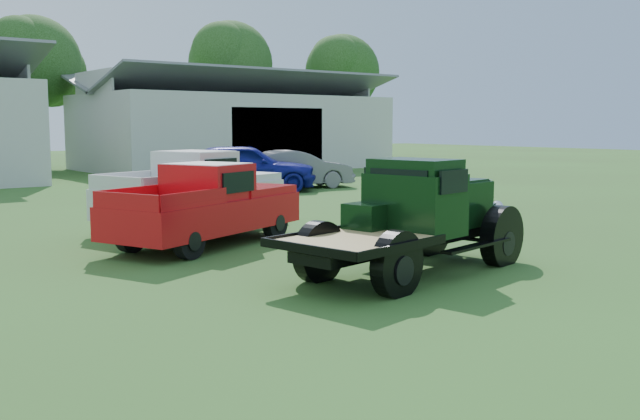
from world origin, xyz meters
TOP-DOWN VIEW (x-y plane):
  - ground at (0.00, 0.00)m, footprint 120.00×120.00m
  - shed_right at (14.00, 27.00)m, footprint 16.80×9.20m
  - tree_c at (5.00, 33.00)m, footprint 5.40×5.40m
  - tree_d at (18.00, 34.00)m, footprint 6.00×6.00m
  - tree_e at (26.00, 32.00)m, footprint 5.70×5.70m
  - vintage_flatbed at (1.37, 0.29)m, footprint 5.00×2.69m
  - red_pickup at (0.05, 4.79)m, footprint 4.93×3.38m
  - white_pickup at (1.04, 7.21)m, footprint 5.18×3.25m
  - misc_car_blue at (6.86, 14.34)m, footprint 5.57×4.40m
  - misc_car_grey at (9.21, 14.40)m, footprint 4.65×2.76m

SIDE VIEW (x-z plane):
  - ground at x=0.00m, z-range 0.00..0.00m
  - misc_car_grey at x=9.21m, z-range 0.00..1.45m
  - red_pickup at x=0.05m, z-range 0.00..1.68m
  - misc_car_blue at x=6.86m, z-range 0.00..1.78m
  - white_pickup at x=1.04m, z-range 0.00..1.78m
  - vintage_flatbed at x=1.37m, z-range 0.00..1.88m
  - shed_right at x=14.00m, z-range 0.00..5.20m
  - tree_c at x=5.00m, z-range 0.00..9.00m
  - tree_e at x=26.00m, z-range 0.00..9.50m
  - tree_d at x=18.00m, z-range 0.00..10.00m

